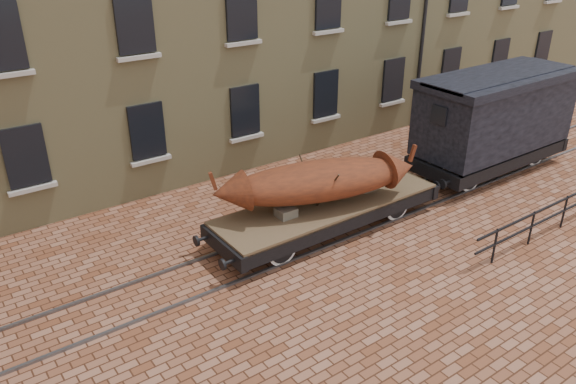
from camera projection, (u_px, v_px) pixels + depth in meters
ground at (310, 236)px, 15.72m from camera, size 90.00×90.00×0.00m
rail_track at (310, 235)px, 15.71m from camera, size 30.00×1.52×0.06m
flatcar_wagon at (328, 208)px, 15.72m from camera, size 7.60×2.06×1.15m
iron_boat at (318, 181)px, 15.12m from camera, size 5.85×3.01×1.44m
goods_van at (496, 111)px, 18.89m from camera, size 6.73×2.45×3.48m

